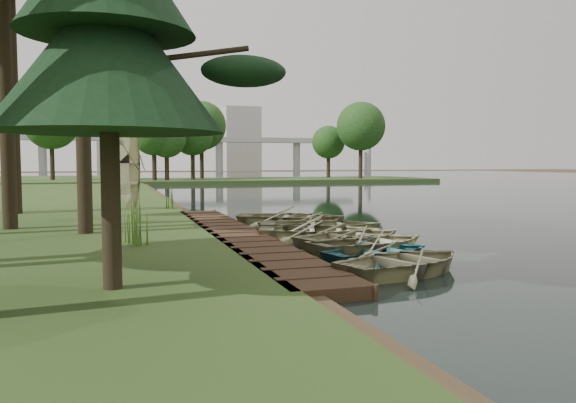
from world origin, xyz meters
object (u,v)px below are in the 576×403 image
object	(u,v)px
rowboat_1	(381,249)
stored_rowboat	(133,206)
pine_tree	(107,7)
rowboat_2	(371,240)
boardwalk	(236,237)
rowboat_0	(406,258)

from	to	relation	value
rowboat_1	stored_rowboat	world-z (taller)	stored_rowboat
stored_rowboat	pine_tree	world-z (taller)	pine_tree
rowboat_2	pine_tree	xyz separation A→B (m)	(-6.47, -3.42, 4.56)
pine_tree	rowboat_1	bearing A→B (deg)	19.96
pine_tree	rowboat_2	bearing A→B (deg)	27.85
boardwalk	pine_tree	size ratio (longest dim) A/B	2.07
rowboat_1	rowboat_2	distance (m)	1.21
rowboat_1	pine_tree	bearing A→B (deg)	96.37
boardwalk	rowboat_1	world-z (taller)	rowboat_1
rowboat_2	stored_rowboat	size ratio (longest dim) A/B	0.94
boardwalk	pine_tree	bearing A→B (deg)	-117.76
rowboat_1	boardwalk	bearing A→B (deg)	15.75
rowboat_2	stored_rowboat	xyz separation A→B (m)	(-5.66, 10.04, 0.27)
rowboat_0	pine_tree	distance (m)	7.58
boardwalk	rowboat_1	distance (m)	5.27
boardwalk	rowboat_0	xyz separation A→B (m)	(2.40, -6.12, 0.25)
rowboat_0	rowboat_2	world-z (taller)	rowboat_2
boardwalk	rowboat_2	distance (m)	4.47
boardwalk	rowboat_1	size ratio (longest dim) A/B	5.35
rowboat_2	boardwalk	bearing A→B (deg)	27.00
rowboat_1	stored_rowboat	distance (m)	12.44
stored_rowboat	rowboat_0	bearing A→B (deg)	-141.17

